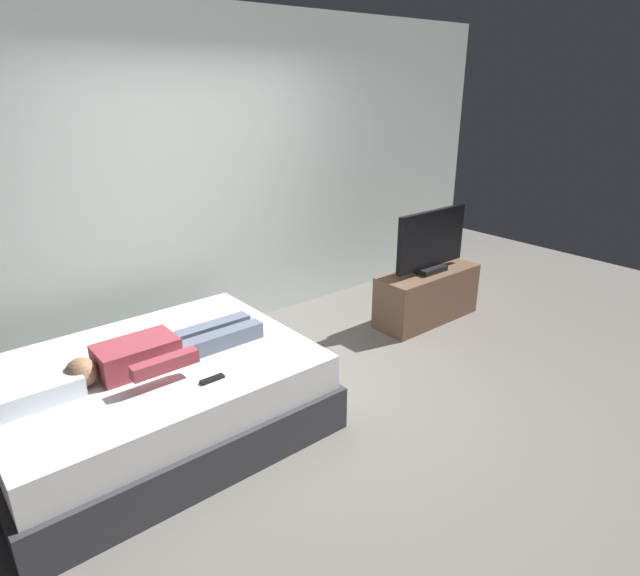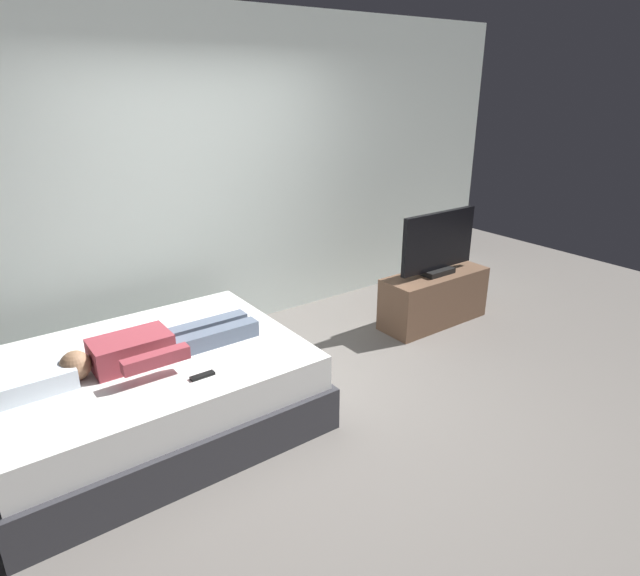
{
  "view_description": "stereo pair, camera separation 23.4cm",
  "coord_description": "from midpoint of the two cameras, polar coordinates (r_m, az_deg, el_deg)",
  "views": [
    {
      "loc": [
        -2.07,
        -2.54,
        2.21
      ],
      "look_at": [
        0.43,
        0.49,
        0.69
      ],
      "focal_mm": 30.35,
      "sensor_mm": 36.0,
      "label": 1
    },
    {
      "loc": [
        -1.89,
        -2.68,
        2.21
      ],
      "look_at": [
        0.43,
        0.49,
        0.69
      ],
      "focal_mm": 30.35,
      "sensor_mm": 36.0,
      "label": 2
    }
  ],
  "objects": [
    {
      "name": "remote",
      "position": [
        3.33,
        -13.3,
        -9.37
      ],
      "size": [
        0.15,
        0.04,
        0.02
      ],
      "primitive_type": "cube",
      "color": "black",
      "rests_on": "bed"
    },
    {
      "name": "person",
      "position": [
        3.58,
        -18.53,
        -6.37
      ],
      "size": [
        1.26,
        0.46,
        0.18
      ],
      "color": "#993842",
      "rests_on": "bed"
    },
    {
      "name": "pillow",
      "position": [
        3.51,
        -29.78,
        -9.24
      ],
      "size": [
        0.48,
        0.34,
        0.12
      ],
      "primitive_type": "cube",
      "color": "white",
      "rests_on": "bed"
    },
    {
      "name": "tv_stand",
      "position": [
        5.32,
        9.98,
        -0.8
      ],
      "size": [
        1.1,
        0.4,
        0.5
      ],
      "primitive_type": "cube",
      "color": "brown",
      "rests_on": "ground"
    },
    {
      "name": "tv",
      "position": [
        5.15,
        10.36,
        4.73
      ],
      "size": [
        0.88,
        0.2,
        0.59
      ],
      "color": "black",
      "rests_on": "tv_stand"
    },
    {
      "name": "bed",
      "position": [
        3.8,
        -18.67,
        -10.93
      ],
      "size": [
        2.0,
        1.52,
        0.54
      ],
      "color": "#333338",
      "rests_on": "ground"
    },
    {
      "name": "back_wall",
      "position": [
        4.98,
        -10.75,
        11.45
      ],
      "size": [
        6.4,
        0.1,
        2.8
      ],
      "primitive_type": "cube",
      "color": "silver",
      "rests_on": "ground"
    },
    {
      "name": "ground_plane",
      "position": [
        3.95,
        -2.07,
        -12.87
      ],
      "size": [
        10.0,
        10.0,
        0.0
      ],
      "primitive_type": "plane",
      "color": "slate"
    }
  ]
}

